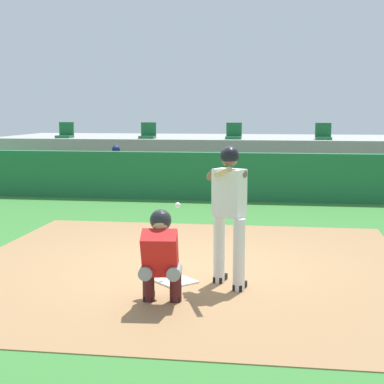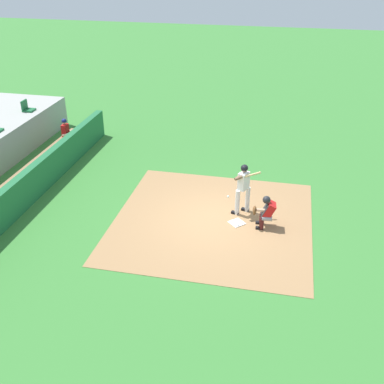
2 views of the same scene
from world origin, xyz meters
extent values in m
plane|color=#387A33|center=(0.00, 0.00, 0.00)|extent=(80.00, 80.00, 0.00)
cube|color=#9E754C|center=(0.00, 0.00, 0.01)|extent=(6.40, 6.40, 0.01)
cube|color=white|center=(0.00, -0.80, 0.02)|extent=(0.62, 0.62, 0.02)
cylinder|color=silver|center=(0.56, -0.73, 0.46)|extent=(0.15, 0.15, 0.92)
cylinder|color=silver|center=(0.84, -1.04, 0.46)|extent=(0.15, 0.15, 0.92)
cube|color=white|center=(0.70, -0.88, 1.22)|extent=(0.45, 0.39, 0.60)
sphere|color=brown|center=(0.70, -0.88, 1.65)|extent=(0.21, 0.21, 0.21)
sphere|color=black|center=(0.70, -0.88, 1.68)|extent=(0.24, 0.24, 0.24)
cylinder|color=brown|center=(0.47, -0.74, 1.43)|extent=(0.18, 0.27, 0.17)
cylinder|color=brown|center=(0.66, -0.78, 1.43)|extent=(0.53, 0.38, 0.18)
cylinder|color=tan|center=(0.58, -1.02, 1.48)|extent=(0.38, 0.81, 0.24)
cube|color=black|center=(0.57, -0.67, 0.04)|extent=(0.17, 0.28, 0.09)
cube|color=black|center=(0.85, -0.98, 0.04)|extent=(0.17, 0.28, 0.09)
cylinder|color=gray|center=(-0.17, -1.75, 0.42)|extent=(0.19, 0.33, 0.16)
cylinder|color=#4C1919|center=(-0.19, -1.61, 0.21)|extent=(0.14, 0.14, 0.42)
cube|color=black|center=(-0.19, -1.55, 0.04)|extent=(0.13, 0.25, 0.08)
cylinder|color=gray|center=(0.15, -1.73, 0.42)|extent=(0.19, 0.33, 0.16)
cylinder|color=#4C1919|center=(0.13, -1.58, 0.21)|extent=(0.14, 0.14, 0.42)
cube|color=black|center=(0.13, -1.52, 0.04)|extent=(0.13, 0.25, 0.08)
cube|color=red|center=(-0.01, -1.79, 0.64)|extent=(0.44, 0.47, 0.57)
cube|color=#2D2D33|center=(-0.02, -1.67, 0.64)|extent=(0.40, 0.28, 0.45)
sphere|color=tan|center=(-0.02, -1.71, 0.98)|extent=(0.21, 0.21, 0.21)
sphere|color=#232328|center=(-0.02, -1.69, 1.00)|extent=(0.25, 0.25, 0.25)
cylinder|color=tan|center=(-0.07, -1.57, 0.64)|extent=(0.14, 0.46, 0.10)
ellipsoid|color=brown|center=(-0.13, -1.35, 0.64)|extent=(0.29, 0.14, 0.30)
sphere|color=white|center=(-0.02, -0.48, 0.98)|extent=(0.07, 0.07, 0.07)
cube|color=#1E6638|center=(0.00, 6.50, 0.60)|extent=(13.00, 0.30, 1.20)
cube|color=olive|center=(0.00, 7.50, 0.23)|extent=(11.80, 0.44, 0.45)
cylinder|color=#939399|center=(-3.20, 7.25, 0.49)|extent=(0.15, 0.40, 0.15)
cylinder|color=#939399|center=(-3.20, 7.05, 0.23)|extent=(0.13, 0.13, 0.45)
cube|color=maroon|center=(-3.20, 7.00, 0.04)|extent=(0.11, 0.24, 0.08)
cylinder|color=#939399|center=(-2.94, 7.25, 0.49)|extent=(0.15, 0.40, 0.15)
cylinder|color=#939399|center=(-2.94, 7.05, 0.23)|extent=(0.13, 0.13, 0.45)
cube|color=maroon|center=(-2.94, 7.00, 0.04)|extent=(0.11, 0.24, 0.08)
cube|color=red|center=(-3.07, 7.47, 0.76)|extent=(0.36, 0.22, 0.54)
sphere|color=beige|center=(-3.07, 7.47, 1.15)|extent=(0.20, 0.20, 0.20)
sphere|color=navy|center=(-3.07, 7.47, 1.19)|extent=(0.22, 0.22, 0.22)
cylinder|color=beige|center=(-3.27, 7.33, 0.65)|extent=(0.09, 0.41, 0.22)
cylinder|color=beige|center=(-2.87, 7.33, 0.65)|extent=(0.09, 0.41, 0.22)
cube|color=#9E9E99|center=(0.00, 10.90, 0.70)|extent=(15.00, 4.40, 1.40)
cube|color=#196033|center=(-5.20, 9.30, 1.44)|extent=(0.46, 0.46, 0.08)
cube|color=#196033|center=(-5.20, 9.50, 1.68)|extent=(0.46, 0.06, 0.40)
cube|color=#196033|center=(-2.60, 9.30, 1.44)|extent=(0.46, 0.46, 0.08)
cube|color=#196033|center=(-2.60, 9.50, 1.68)|extent=(0.46, 0.06, 0.40)
cube|color=#196033|center=(0.00, 9.30, 1.44)|extent=(0.46, 0.46, 0.08)
cube|color=#196033|center=(0.00, 9.50, 1.68)|extent=(0.46, 0.06, 0.40)
cube|color=#196033|center=(2.60, 9.30, 1.44)|extent=(0.46, 0.46, 0.08)
cube|color=#196033|center=(2.60, 9.50, 1.68)|extent=(0.46, 0.06, 0.40)
camera|label=1|loc=(1.29, -8.23, 2.25)|focal=55.49mm
camera|label=2|loc=(-12.75, -2.02, 8.11)|focal=43.11mm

